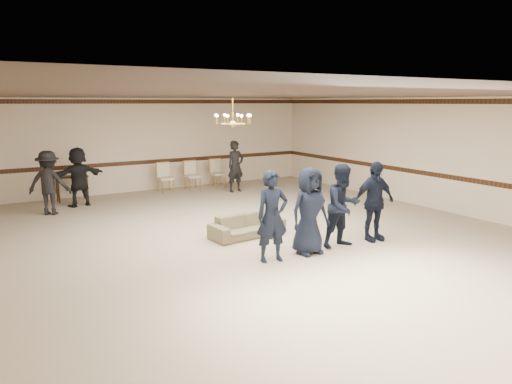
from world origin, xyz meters
TOP-DOWN VIEW (x-y plane):
  - room at (0.00, 0.00)m, footprint 12.01×14.01m
  - chair_rail at (0.00, 6.99)m, footprint 12.00×0.02m
  - crown_molding at (0.00, 6.99)m, footprint 12.00×0.02m
  - chandelier at (0.00, 1.00)m, footprint 0.94×0.94m
  - boy_a at (-0.54, -1.57)m, footprint 0.71×0.52m
  - boy_b at (0.36, -1.57)m, footprint 0.88×0.58m
  - boy_c at (1.26, -1.57)m, footprint 0.87×0.68m
  - boy_d at (2.16, -1.57)m, footprint 1.09×0.55m
  - settee at (-0.10, 0.16)m, footprint 1.83×0.85m
  - adult_left at (-3.66, 4.85)m, footprint 1.32×1.12m
  - adult_mid at (-2.76, 5.55)m, footprint 1.71×0.82m
  - adult_right at (2.34, 5.15)m, footprint 0.69×0.50m
  - banquet_chair_left at (0.19, 6.23)m, footprint 0.49×0.49m
  - banquet_chair_mid at (1.19, 6.23)m, footprint 0.51×0.51m
  - banquet_chair_right at (2.19, 6.23)m, footprint 0.50×0.50m
  - console_table at (-2.81, 6.43)m, footprint 0.97×0.43m

SIDE VIEW (x-z plane):
  - settee at x=-0.10m, z-range 0.00..0.52m
  - console_table at x=-2.81m, z-range 0.00..0.80m
  - banquet_chair_left at x=0.19m, z-range 0.00..1.01m
  - banquet_chair_mid at x=1.19m, z-range 0.00..1.01m
  - banquet_chair_right at x=2.19m, z-range 0.00..1.01m
  - adult_left at x=-3.66m, z-range 0.00..1.77m
  - adult_mid at x=-2.76m, z-range 0.00..1.77m
  - adult_right at x=2.34m, z-range 0.00..1.77m
  - boy_a at x=-0.54m, z-range 0.00..1.79m
  - boy_b at x=0.36m, z-range 0.00..1.79m
  - boy_c at x=1.26m, z-range 0.00..1.79m
  - boy_d at x=2.16m, z-range 0.00..1.79m
  - chair_rail at x=0.00m, z-range 0.93..1.07m
  - room at x=0.00m, z-range -0.01..3.20m
  - chandelier at x=0.00m, z-range 2.43..3.32m
  - crown_molding at x=0.00m, z-range 3.01..3.15m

